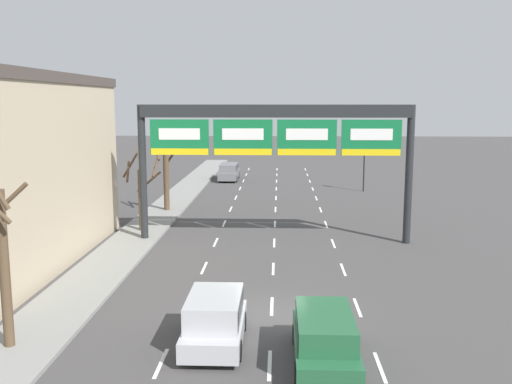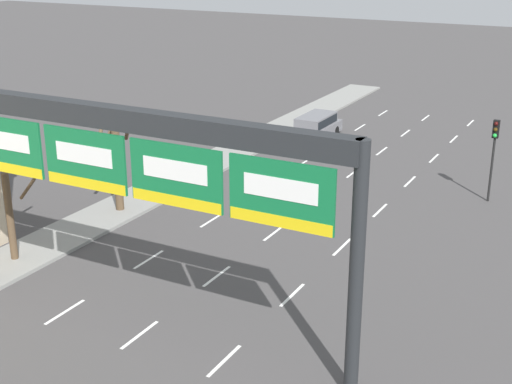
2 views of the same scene
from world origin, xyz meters
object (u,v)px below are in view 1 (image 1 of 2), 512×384
object	(u,v)px
sign_gantry	(275,132)
tree_bare_closest	(165,176)
suv_silver	(215,317)
traffic_light_near_gantry	(364,157)
suv_grey	(229,171)
suv_green	(325,336)
tree_bare_third	(140,193)
tree_bare_second	(2,254)

from	to	relation	value
sign_gantry	tree_bare_closest	size ratio (longest dim) A/B	3.17
suv_silver	traffic_light_near_gantry	xyz separation A→B (m)	(9.50, 32.43, 2.10)
suv_grey	traffic_light_near_gantry	distance (m)	14.36
suv_green	traffic_light_near_gantry	bearing A→B (deg)	79.83
sign_gantry	suv_silver	distance (m)	14.91
suv_silver	tree_bare_third	bearing A→B (deg)	111.57
suv_grey	suv_green	size ratio (longest dim) A/B	1.09
suv_grey	tree_bare_closest	world-z (taller)	tree_bare_closest
suv_silver	tree_bare_second	size ratio (longest dim) A/B	0.65
traffic_light_near_gantry	tree_bare_second	bearing A→B (deg)	-115.86
tree_bare_closest	tree_bare_second	size ratio (longest dim) A/B	0.79
sign_gantry	suv_green	bearing A→B (deg)	-83.74
suv_silver	tree_bare_third	size ratio (longest dim) A/B	0.77
sign_gantry	tree_bare_third	distance (m)	9.19
sign_gantry	tree_bare_third	size ratio (longest dim) A/B	2.97
suv_silver	traffic_light_near_gantry	bearing A→B (deg)	73.68
suv_grey	tree_bare_second	world-z (taller)	tree_bare_second
suv_grey	suv_green	bearing A→B (deg)	-80.94
suv_silver	tree_bare_closest	distance (m)	23.29
sign_gantry	suv_silver	size ratio (longest dim) A/B	3.87
suv_silver	tree_bare_third	xyz separation A→B (m)	(-6.30, 15.94, 1.49)
traffic_light_near_gantry	tree_bare_closest	world-z (taller)	tree_bare_closest
suv_silver	tree_bare_second	xyz separation A→B (m)	(-6.56, -0.69, 2.25)
traffic_light_near_gantry	tree_bare_closest	size ratio (longest dim) A/B	0.88
sign_gantry	traffic_light_near_gantry	xyz separation A→B (m)	(7.69, 18.60, -3.17)
suv_silver	suv_green	size ratio (longest dim) A/B	0.88
suv_grey	suv_green	world-z (taller)	suv_grey
suv_silver	suv_grey	bearing A→B (deg)	94.35
traffic_light_near_gantry	tree_bare_third	xyz separation A→B (m)	(-15.80, -16.50, -0.60)
tree_bare_second	suv_grey	bearing A→B (deg)	84.88
sign_gantry	tree_bare_second	bearing A→B (deg)	-119.95
sign_gantry	traffic_light_near_gantry	world-z (taller)	sign_gantry
suv_green	tree_bare_third	bearing A→B (deg)	119.65
suv_silver	suv_grey	world-z (taller)	suv_silver
suv_green	traffic_light_near_gantry	xyz separation A→B (m)	(6.04, 33.65, 2.14)
sign_gantry	suv_silver	xyz separation A→B (m)	(-1.81, -13.83, -5.27)
suv_grey	tree_bare_closest	distance (m)	17.15
suv_grey	traffic_light_near_gantry	bearing A→B (deg)	-28.50
suv_grey	tree_bare_second	distance (m)	40.12
suv_grey	suv_green	distance (m)	40.93
suv_silver	traffic_light_near_gantry	distance (m)	33.86
suv_silver	tree_bare_closest	xyz separation A→B (m)	(-6.05, 22.43, 1.69)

